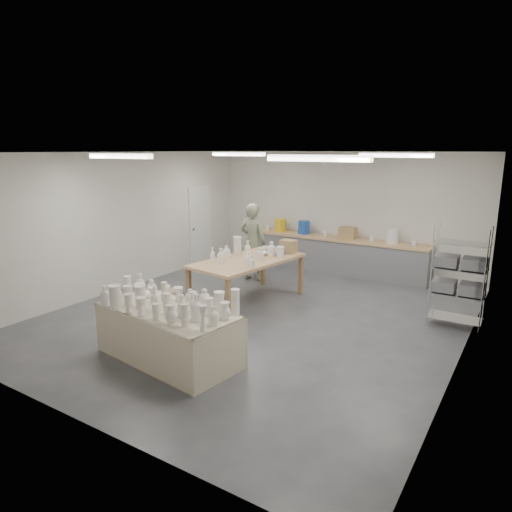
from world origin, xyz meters
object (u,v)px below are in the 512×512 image
Objects in this scene: work_table at (252,259)px; red_stool at (259,265)px; drying_table at (168,331)px; potter at (253,242)px.

work_table reaches higher than red_stool.
potter is at bearing 113.85° from drying_table.
potter is (-0.83, 1.34, 0.03)m from work_table.
red_stool is at bearing 125.23° from work_table.
potter is at bearing -90.00° from red_stool.
drying_table reaches higher than red_stool.
drying_table is at bearing -73.88° from work_table.
work_table reaches higher than drying_table.
work_table is at bearing 120.76° from potter.
potter reaches higher than red_stool.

